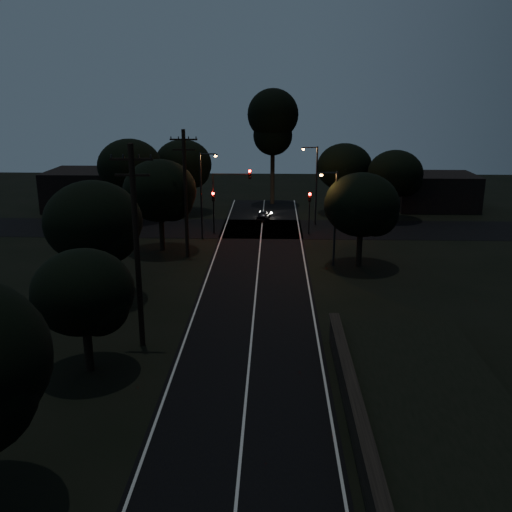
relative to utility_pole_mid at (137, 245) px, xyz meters
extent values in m
cube|color=black|center=(6.00, 7.00, -5.73)|extent=(8.00, 70.00, 0.02)
cube|color=black|center=(6.00, 27.00, -5.73)|extent=(60.00, 8.00, 0.02)
cube|color=beige|center=(6.00, 7.00, -5.71)|extent=(0.12, 70.00, 0.01)
cube|color=beige|center=(2.25, 7.00, -5.71)|extent=(0.12, 70.00, 0.01)
cube|color=beige|center=(9.75, 7.00, -5.71)|extent=(0.12, 70.00, 0.01)
cube|color=black|center=(10.60, -12.00, -4.99)|extent=(0.40, 26.00, 1.50)
cube|color=black|center=(10.60, -12.00, -4.19)|extent=(0.55, 26.00, 0.10)
cube|color=black|center=(14.00, -12.00, -5.14)|extent=(6.50, 26.00, 1.20)
cylinder|color=black|center=(0.00, 0.00, -0.24)|extent=(0.30, 0.30, 11.00)
cube|color=black|center=(0.00, 0.00, 4.46)|extent=(2.20, 0.12, 0.12)
cube|color=black|center=(0.00, 0.00, 3.66)|extent=(1.80, 0.12, 0.12)
cylinder|color=black|center=(0.00, 17.00, -0.49)|extent=(0.30, 0.30, 10.50)
cube|color=black|center=(0.00, 17.00, 3.96)|extent=(2.20, 0.12, 0.12)
cube|color=black|center=(0.00, 17.00, 3.16)|extent=(1.80, 0.12, 0.12)
cylinder|color=black|center=(-2.00, -3.00, -4.57)|extent=(0.44, 0.44, 2.33)
ellipsoid|color=black|center=(-2.00, -3.00, -1.56)|extent=(4.94, 4.94, 4.20)
sphere|color=black|center=(-1.13, -3.49, -2.05)|extent=(2.97, 2.97, 2.97)
cylinder|color=black|center=(-4.50, 7.00, -4.27)|extent=(0.44, 0.44, 2.93)
ellipsoid|color=black|center=(-4.50, 7.00, -0.44)|extent=(6.33, 6.33, 5.38)
sphere|color=black|center=(-3.39, 6.37, -1.07)|extent=(3.80, 3.80, 3.80)
cylinder|color=black|center=(-2.50, 19.00, -4.28)|extent=(0.44, 0.44, 2.92)
ellipsoid|color=black|center=(-2.50, 19.00, -0.48)|extent=(6.23, 6.23, 5.29)
sphere|color=black|center=(-1.41, 18.38, -1.11)|extent=(3.74, 3.74, 3.74)
cylinder|color=black|center=(-3.00, 35.00, -4.24)|extent=(0.44, 0.44, 3.00)
ellipsoid|color=black|center=(-3.00, 35.00, -0.33)|extent=(6.42, 6.42, 5.46)
sphere|color=black|center=(-1.88, 34.36, -0.98)|extent=(3.85, 3.85, 3.85)
cylinder|color=black|center=(-8.00, 31.00, -4.15)|extent=(0.44, 0.44, 3.18)
ellipsoid|color=black|center=(-8.00, 31.00, -0.04)|extent=(6.70, 6.70, 5.70)
sphere|color=black|center=(-6.83, 30.33, -0.71)|extent=(4.02, 4.02, 4.02)
cylinder|color=black|center=(15.00, 35.00, -4.31)|extent=(0.44, 0.44, 2.86)
ellipsoid|color=black|center=(15.00, 35.00, -0.58)|extent=(6.15, 6.15, 5.22)
sphere|color=black|center=(16.08, 34.39, -1.19)|extent=(3.69, 3.69, 3.69)
cylinder|color=black|center=(20.00, 32.00, -4.38)|extent=(0.44, 0.44, 2.72)
ellipsoid|color=black|center=(20.00, 32.00, -0.83)|extent=(5.81, 5.81, 4.94)
sphere|color=black|center=(21.02, 31.42, -1.42)|extent=(3.49, 3.49, 3.49)
cylinder|color=black|center=(14.00, 15.00, -4.36)|extent=(0.44, 0.44, 2.75)
ellipsoid|color=black|center=(14.00, 15.00, -0.79)|extent=(5.84, 5.84, 4.97)
sphere|color=black|center=(15.02, 14.42, -1.38)|extent=(3.51, 3.51, 3.51)
cylinder|color=black|center=(7.00, 40.00, -2.00)|extent=(0.50, 0.50, 7.48)
sphere|color=black|center=(7.00, 40.00, 4.86)|extent=(5.98, 5.98, 5.98)
sphere|color=black|center=(7.00, 40.00, 2.42)|extent=(4.62, 4.62, 4.62)
cube|color=black|center=(-14.00, 37.00, -3.54)|extent=(10.00, 8.00, 4.40)
cube|color=black|center=(26.00, 38.00, -3.74)|extent=(9.00, 7.00, 4.00)
cylinder|color=black|center=(1.40, 25.00, -4.14)|extent=(0.12, 0.12, 3.20)
cube|color=black|center=(1.40, 25.00, -2.09)|extent=(0.28, 0.22, 0.90)
sphere|color=#FF0705|center=(1.40, 24.87, -1.79)|extent=(0.22, 0.22, 0.22)
cylinder|color=black|center=(10.60, 25.00, -4.14)|extent=(0.12, 0.12, 3.20)
cube|color=black|center=(10.60, 25.00, -2.09)|extent=(0.28, 0.22, 0.90)
sphere|color=#FF0705|center=(10.60, 24.87, -1.79)|extent=(0.22, 0.22, 0.22)
cylinder|color=black|center=(1.40, 25.00, -3.24)|extent=(0.12, 0.12, 5.00)
cube|color=black|center=(4.90, 25.00, 0.06)|extent=(0.28, 0.22, 0.90)
sphere|color=#FF0705|center=(4.90, 24.87, 0.36)|extent=(0.22, 0.22, 0.22)
cube|color=black|center=(3.15, 25.00, 0.06)|extent=(3.50, 0.08, 0.08)
cylinder|color=black|center=(0.50, 23.00, -1.74)|extent=(0.16, 0.16, 8.00)
cube|color=black|center=(1.20, 23.00, 2.16)|extent=(1.40, 0.10, 0.10)
cube|color=black|center=(1.90, 23.00, 2.11)|extent=(0.35, 0.22, 0.12)
sphere|color=orange|center=(1.90, 23.00, 2.01)|extent=(0.26, 0.26, 0.26)
cylinder|color=black|center=(11.50, 29.00, -1.74)|extent=(0.16, 0.16, 8.00)
cube|color=black|center=(10.80, 29.00, 2.16)|extent=(1.40, 0.10, 0.10)
cube|color=black|center=(10.10, 29.00, 2.11)|extent=(0.35, 0.22, 0.12)
sphere|color=orange|center=(10.10, 29.00, 2.01)|extent=(0.26, 0.26, 0.26)
cylinder|color=black|center=(12.00, 15.00, -1.99)|extent=(0.16, 0.16, 7.50)
cube|color=black|center=(11.40, 15.00, 1.66)|extent=(1.20, 0.10, 0.10)
cube|color=black|center=(10.80, 15.00, 1.61)|extent=(0.35, 0.22, 0.12)
sphere|color=orange|center=(10.80, 15.00, 1.51)|extent=(0.26, 0.26, 0.26)
imported|color=black|center=(6.11, 30.90, -5.23)|extent=(1.66, 3.15, 1.02)
camera|label=1|loc=(7.20, -28.64, 7.96)|focal=40.00mm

